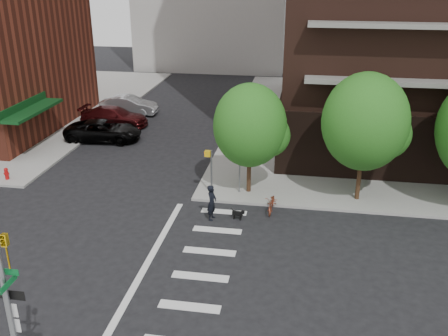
{
  "coord_description": "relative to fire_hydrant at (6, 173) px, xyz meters",
  "views": [
    {
      "loc": [
        6.86,
        -17.16,
        12.06
      ],
      "look_at": [
        3.0,
        6.0,
        2.5
      ],
      "focal_mm": 40.0,
      "sensor_mm": 36.0,
      "label": 1
    }
  ],
  "objects": [
    {
      "name": "parked_car_silver",
      "position": [
        2.3,
        15.19,
        0.26
      ],
      "size": [
        1.77,
        4.95,
        1.62
      ],
      "primitive_type": "imported",
      "rotation": [
        0.0,
        0.0,
        1.58
      ],
      "color": "silver",
      "rests_on": "ground"
    },
    {
      "name": "parked_car_black",
      "position": [
        2.84,
        8.1,
        0.22
      ],
      "size": [
        2.99,
        5.71,
        1.53
      ],
      "primitive_type": "imported",
      "rotation": [
        0.0,
        0.0,
        1.65
      ],
      "color": "black",
      "rests_on": "ground"
    },
    {
      "name": "fire_hydrant",
      "position": [
        0.0,
        0.0,
        0.0
      ],
      "size": [
        0.24,
        0.24,
        0.73
      ],
      "color": "#A50C0C",
      "rests_on": "sidewalk_nw"
    },
    {
      "name": "tree_a",
      "position": [
        14.5,
        0.7,
        3.49
      ],
      "size": [
        4.0,
        4.0,
        5.9
      ],
      "color": "#301E11",
      "rests_on": "sidewalk_ne"
    },
    {
      "name": "scooter",
      "position": [
        15.98,
        -1.3,
        -0.08
      ],
      "size": [
        0.73,
        1.83,
        0.94
      ],
      "primitive_type": "imported",
      "rotation": [
        0.0,
        0.0,
        -0.06
      ],
      "color": "brown",
      "rests_on": "ground"
    },
    {
      "name": "parked_car_maroon",
      "position": [
        2.3,
        11.73,
        0.23
      ],
      "size": [
        2.28,
        5.45,
        1.57
      ],
      "primitive_type": "imported",
      "rotation": [
        0.0,
        0.0,
        1.56
      ],
      "color": "#420E10",
      "rests_on": "ground"
    },
    {
      "name": "pedestrian_signal",
      "position": [
        12.82,
        0.12,
        1.3
      ],
      "size": [
        2.18,
        0.67,
        2.6
      ],
      "color": "slate",
      "rests_on": "sidewalk_ne"
    },
    {
      "name": "dog",
      "position": [
        14.35,
        -2.51,
        -0.21
      ],
      "size": [
        0.65,
        0.28,
        0.54
      ],
      "rotation": [
        0.0,
        0.0,
        -0.22
      ],
      "color": "black",
      "rests_on": "ground"
    },
    {
      "name": "crosswalk",
      "position": [
        12.71,
        -7.8,
        -0.55
      ],
      "size": [
        3.85,
        13.0,
        0.01
      ],
      "color": "silver",
      "rests_on": "ground"
    },
    {
      "name": "dog_walker",
      "position": [
        13.02,
        -2.68,
        0.39
      ],
      "size": [
        0.74,
        0.54,
        1.88
      ],
      "primitive_type": "imported",
      "rotation": [
        0.0,
        0.0,
        1.43
      ],
      "color": "black",
      "rests_on": "ground"
    },
    {
      "name": "tree_b",
      "position": [
        20.5,
        0.7,
        3.99
      ],
      "size": [
        4.5,
        4.5,
        6.65
      ],
      "color": "#301E11",
      "rests_on": "sidewalk_ne"
    },
    {
      "name": "ground",
      "position": [
        10.5,
        -7.8,
        -0.55
      ],
      "size": [
        120.0,
        120.0,
        0.0
      ],
      "primitive_type": "plane",
      "color": "black",
      "rests_on": "ground"
    }
  ]
}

